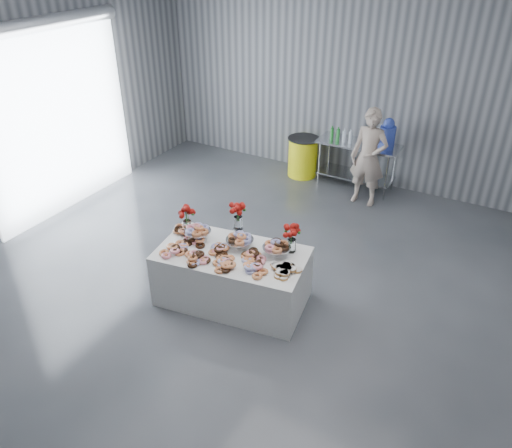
% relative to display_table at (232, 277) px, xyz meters
% --- Properties ---
extents(ground, '(9.00, 9.00, 0.00)m').
position_rel_display_table_xyz_m(ground, '(0.01, -0.09, -0.38)').
color(ground, '#3A3E43').
rests_on(ground, ground).
extents(room_walls, '(8.04, 9.04, 4.02)m').
position_rel_display_table_xyz_m(room_walls, '(-0.26, -0.03, 2.26)').
color(room_walls, gray).
rests_on(room_walls, ground).
extents(display_table, '(2.03, 1.28, 0.75)m').
position_rel_display_table_xyz_m(display_table, '(0.00, 0.00, 0.00)').
color(display_table, white).
rests_on(display_table, ground).
extents(prep_table, '(1.50, 0.60, 0.90)m').
position_rel_display_table_xyz_m(prep_table, '(0.27, 4.01, 0.24)').
color(prep_table, silver).
rests_on(prep_table, ground).
extents(donut_mounds, '(1.91, 1.07, 0.09)m').
position_rel_display_table_xyz_m(donut_mounds, '(0.00, -0.05, 0.42)').
color(donut_mounds, '#DF8551').
rests_on(donut_mounds, display_table).
extents(cake_stand_left, '(0.36, 0.36, 0.17)m').
position_rel_display_table_xyz_m(cake_stand_left, '(-0.57, 0.06, 0.52)').
color(cake_stand_left, silver).
rests_on(cake_stand_left, display_table).
extents(cake_stand_mid, '(0.36, 0.36, 0.17)m').
position_rel_display_table_xyz_m(cake_stand_mid, '(0.03, 0.16, 0.52)').
color(cake_stand_mid, silver).
rests_on(cake_stand_mid, display_table).
extents(cake_stand_right, '(0.36, 0.36, 0.17)m').
position_rel_display_table_xyz_m(cake_stand_right, '(0.52, 0.23, 0.52)').
color(cake_stand_right, silver).
rests_on(cake_stand_right, display_table).
extents(danish_pile, '(0.48, 0.48, 0.11)m').
position_rel_display_table_xyz_m(danish_pile, '(0.76, -0.03, 0.43)').
color(danish_pile, silver).
rests_on(danish_pile, display_table).
extents(bouquet_left, '(0.26, 0.26, 0.42)m').
position_rel_display_table_xyz_m(bouquet_left, '(-0.78, 0.13, 0.67)').
color(bouquet_left, white).
rests_on(bouquet_left, display_table).
extents(bouquet_right, '(0.26, 0.26, 0.42)m').
position_rel_display_table_xyz_m(bouquet_right, '(0.65, 0.40, 0.67)').
color(bouquet_right, white).
rests_on(bouquet_right, display_table).
extents(bouquet_center, '(0.26, 0.26, 0.57)m').
position_rel_display_table_xyz_m(bouquet_center, '(-0.10, 0.34, 0.75)').
color(bouquet_center, silver).
rests_on(bouquet_center, display_table).
extents(water_jug, '(0.28, 0.28, 0.55)m').
position_rel_display_table_xyz_m(water_jug, '(0.77, 4.01, 0.77)').
color(water_jug, '#425EE3').
rests_on(water_jug, prep_table).
extents(drink_bottles, '(0.54, 0.08, 0.27)m').
position_rel_display_table_xyz_m(drink_bottles, '(-0.05, 3.91, 0.66)').
color(drink_bottles, '#268C33').
rests_on(drink_bottles, prep_table).
extents(person, '(0.64, 0.43, 1.73)m').
position_rel_display_table_xyz_m(person, '(0.62, 3.52, 0.49)').
color(person, '#CC8C93').
rests_on(person, ground).
extents(trash_barrel, '(0.62, 0.62, 0.79)m').
position_rel_display_table_xyz_m(trash_barrel, '(-0.84, 4.01, 0.02)').
color(trash_barrel, '#FFFA15').
rests_on(trash_barrel, ground).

